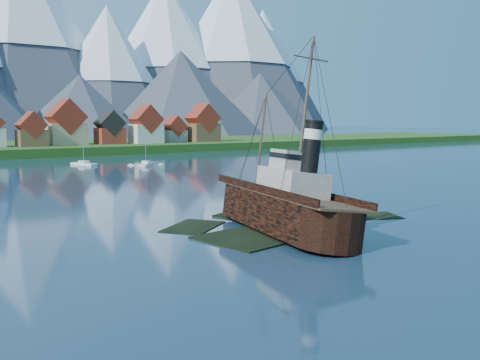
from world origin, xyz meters
TOP-DOWN VIEW (x-y plane):
  - ground at (0.00, 0.00)m, footprint 1400.00×1400.00m
  - shoal at (1.78, 2.15)m, footprint 31.71×21.24m
  - seawall at (0.00, 132.00)m, footprint 600.00×2.50m
  - tugboat_wreck at (-2.40, -0.35)m, footprint 6.52×28.09m
  - sailboat_d at (24.09, 84.96)m, footprint 6.93×7.39m
  - sailboat_e at (10.95, 95.99)m, footprint 4.76×9.13m

SIDE VIEW (x-z plane):
  - shoal at x=1.78m, z-range -0.92..0.22m
  - ground at x=0.00m, z-range 0.00..0.00m
  - seawall at x=0.00m, z-range -1.00..1.00m
  - sailboat_e at x=10.95m, z-range -4.92..5.37m
  - sailboat_d at x=24.09m, z-range -5.28..5.79m
  - tugboat_wreck at x=-2.40m, z-range -8.32..13.94m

